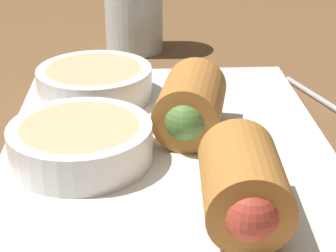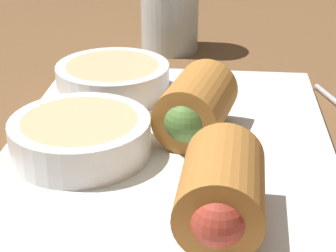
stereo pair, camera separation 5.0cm
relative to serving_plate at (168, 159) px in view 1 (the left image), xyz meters
The scene contains 6 objects.
table_surface 3.49cm from the serving_plate, 123.52° to the right, with size 180.00×140.00×2.00cm.
serving_plate is the anchor object (origin of this frame).
roll_front_left 9.82cm from the serving_plate, 157.03° to the right, with size 7.63×4.91×4.60cm.
roll_front_right 4.13cm from the serving_plate, 36.74° to the right, with size 7.87×5.92×4.60cm.
dipping_bowl_near 6.24cm from the serving_plate, 100.32° to the left, with size 9.43×9.43×2.54cm.
dipping_bowl_far 11.24cm from the serving_plate, 30.23° to the left, with size 9.43×9.43×2.54cm.
Camera 1 is at (-32.07, 4.26, 21.94)cm, focal length 60.00 mm.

